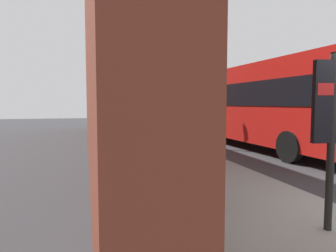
# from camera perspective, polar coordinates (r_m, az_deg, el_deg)

# --- Properties ---
(ground) EXTENTS (60.00, 60.00, 0.00)m
(ground) POSITION_cam_1_polar(r_m,az_deg,el_deg) (10.78, 13.50, -5.68)
(ground) COLOR #2D2D30
(sidewalk_pavement) EXTENTS (24.00, 3.50, 0.12)m
(sidewalk_pavement) POSITION_cam_1_polar(r_m,az_deg,el_deg) (11.68, -3.33, -4.50)
(sidewalk_pavement) COLOR gray
(sidewalk_pavement) RESTS_ON ground
(station_facade) EXTENTS (22.00, 0.65, 9.82)m
(station_facade) POSITION_cam_1_polar(r_m,az_deg,el_deg) (12.67, -14.02, 18.14)
(station_facade) COLOR brown
(station_facade) RESTS_ON ground
(bicycle_beside_lamp) EXTENTS (0.48, 1.77, 0.97)m
(bicycle_beside_lamp) POSITION_cam_1_polar(r_m,az_deg,el_deg) (5.98, -0.24, -8.62)
(bicycle_beside_lamp) COLOR black
(bicycle_beside_lamp) RESTS_ON sidewalk_pavement
(bicycle_mid_rack) EXTENTS (0.54, 1.75, 0.97)m
(bicycle_mid_rack) POSITION_cam_1_polar(r_m,az_deg,el_deg) (6.72, -1.88, -7.19)
(bicycle_mid_rack) COLOR black
(bicycle_mid_rack) RESTS_ON sidewalk_pavement
(bicycle_leaning_wall) EXTENTS (0.50, 1.75, 0.97)m
(bicycle_leaning_wall) POSITION_cam_1_polar(r_m,az_deg,el_deg) (7.41, -3.59, -6.11)
(bicycle_leaning_wall) COLOR black
(bicycle_leaning_wall) RESTS_ON sidewalk_pavement
(bicycle_end_of_row) EXTENTS (0.61, 1.73, 0.97)m
(bicycle_end_of_row) POSITION_cam_1_polar(r_m,az_deg,el_deg) (8.21, -4.55, -5.09)
(bicycle_end_of_row) COLOR black
(bicycle_end_of_row) RESTS_ON sidewalk_pavement
(bicycle_far_end) EXTENTS (0.48, 1.77, 0.97)m
(bicycle_far_end) POSITION_cam_1_polar(r_m,az_deg,el_deg) (9.11, -5.72, -4.16)
(bicycle_far_end) COLOR black
(bicycle_far_end) RESTS_ON sidewalk_pavement
(bicycle_under_window) EXTENTS (0.57, 1.74, 0.97)m
(bicycle_under_window) POSITION_cam_1_polar(r_m,az_deg,el_deg) (9.92, -6.90, -3.48)
(bicycle_under_window) COLOR black
(bicycle_under_window) RESTS_ON sidewalk_pavement
(transit_info_sign) EXTENTS (0.17, 0.56, 2.40)m
(transit_info_sign) POSITION_cam_1_polar(r_m,az_deg,el_deg) (4.55, 28.85, 2.15)
(transit_info_sign) COLOR black
(transit_info_sign) RESTS_ON sidewalk_pavement
(city_bus) EXTENTS (10.60, 2.98, 3.35)m
(city_bus) POSITION_cam_1_polar(r_m,az_deg,el_deg) (13.37, 17.01, 4.43)
(city_bus) COLOR red
(city_bus) RESTS_ON ground
(pedestrian_crossing_street) EXTENTS (0.61, 0.37, 1.66)m
(pedestrian_crossing_street) POSITION_cam_1_polar(r_m,az_deg,el_deg) (5.99, 8.29, -2.60)
(pedestrian_crossing_street) COLOR #B2A599
(pedestrian_crossing_street) RESTS_ON sidewalk_pavement
(street_lamp) EXTENTS (0.28, 0.28, 4.97)m
(street_lamp) POSITION_cam_1_polar(r_m,az_deg,el_deg) (13.04, 1.92, 9.74)
(street_lamp) COLOR #333338
(street_lamp) RESTS_ON sidewalk_pavement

